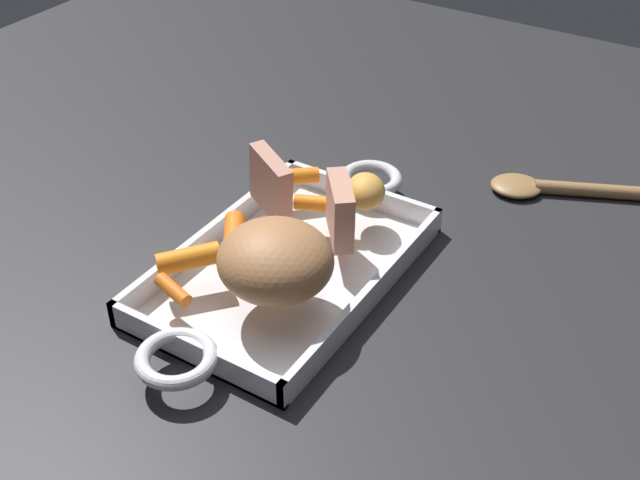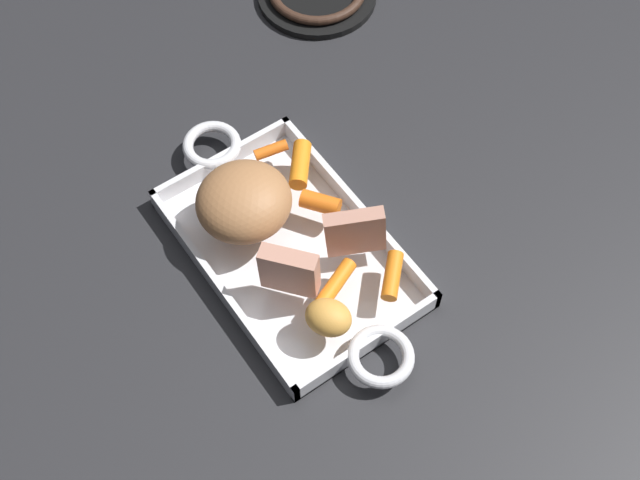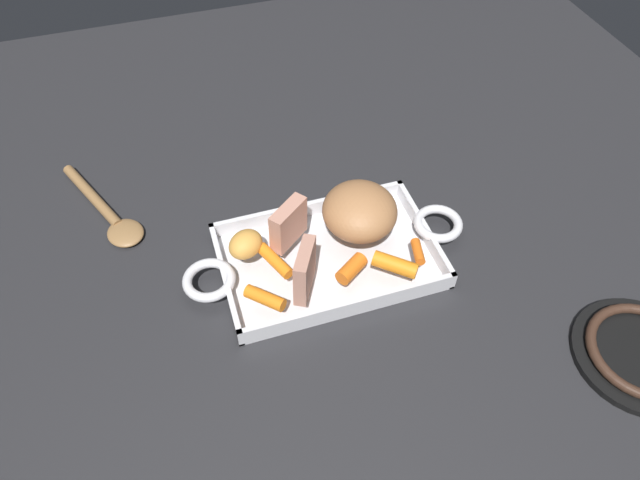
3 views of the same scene
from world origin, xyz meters
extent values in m
plane|color=#232326|center=(0.00, 0.00, 0.00)|extent=(1.66, 1.66, 0.00)
cube|color=silver|center=(0.00, 0.00, 0.00)|extent=(0.33, 0.21, 0.01)
cube|color=silver|center=(0.00, 0.10, 0.02)|extent=(0.33, 0.01, 0.03)
cube|color=silver|center=(0.00, -0.10, 0.02)|extent=(0.33, 0.01, 0.03)
cube|color=silver|center=(0.16, 0.00, 0.02)|extent=(0.01, 0.21, 0.03)
cube|color=silver|center=(-0.16, 0.00, 0.02)|extent=(0.01, 0.21, 0.03)
torus|color=silver|center=(0.18, 0.00, 0.03)|extent=(0.08, 0.08, 0.01)
torus|color=silver|center=(-0.18, 0.00, 0.03)|extent=(0.08, 0.08, 0.01)
ellipsoid|color=#A36D43|center=(-0.06, -0.03, 0.07)|extent=(0.13, 0.13, 0.07)
cube|color=tan|center=(0.05, -0.03, 0.07)|extent=(0.07, 0.06, 0.07)
cube|color=tan|center=(0.05, 0.06, 0.07)|extent=(0.05, 0.08, 0.08)
cylinder|color=orange|center=(0.08, 0.01, 0.04)|extent=(0.04, 0.07, 0.02)
cylinder|color=orange|center=(-0.12, 0.05, 0.04)|extent=(0.02, 0.05, 0.02)
cylinder|color=orange|center=(-0.08, 0.07, 0.05)|extent=(0.07, 0.06, 0.03)
cylinder|color=orange|center=(-0.02, 0.06, 0.05)|extent=(0.05, 0.05, 0.03)
cylinder|color=orange|center=(0.11, 0.07, 0.04)|extent=(0.06, 0.06, 0.02)
ellipsoid|color=gold|center=(0.12, -0.03, 0.05)|extent=(0.07, 0.07, 0.04)
camera|label=1|loc=(-0.56, -0.39, 0.55)|focal=45.39mm
camera|label=2|loc=(0.45, -0.27, 0.91)|focal=47.36mm
camera|label=3|loc=(0.18, 0.53, 0.70)|focal=32.52mm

